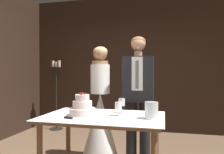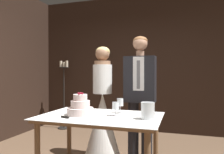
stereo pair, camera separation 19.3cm
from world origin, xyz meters
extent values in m
cube|color=black|center=(0.00, 2.52, 1.45)|extent=(4.77, 0.12, 2.91)
cylinder|color=brown|center=(-0.53, 0.32, 0.37)|extent=(0.06, 0.06, 0.74)
cylinder|color=brown|center=(0.57, 0.32, 0.37)|extent=(0.06, 0.06, 0.74)
cube|color=brown|center=(0.02, 0.00, 0.76)|extent=(1.22, 0.77, 0.03)
cube|color=white|center=(0.02, 0.00, 0.78)|extent=(1.28, 0.83, 0.01)
cylinder|color=beige|center=(-0.20, -0.02, 0.82)|extent=(0.28, 0.28, 0.08)
cylinder|color=beige|center=(-0.20, -0.02, 0.90)|extent=(0.21, 0.21, 0.08)
cylinder|color=beige|center=(-0.20, -0.02, 0.97)|extent=(0.15, 0.15, 0.07)
sphere|color=maroon|center=(-0.18, -0.03, 1.02)|extent=(0.02, 0.02, 0.02)
sphere|color=maroon|center=(-0.21, 0.00, 1.02)|extent=(0.02, 0.02, 0.02)
sphere|color=maroon|center=(-0.23, -0.02, 1.02)|extent=(0.02, 0.02, 0.02)
sphere|color=maroon|center=(-0.20, -0.07, 1.02)|extent=(0.02, 0.02, 0.02)
cube|color=silver|center=(-0.08, -0.29, 0.79)|extent=(0.29, 0.11, 0.00)
cylinder|color=black|center=(-0.27, -0.23, 0.80)|extent=(0.10, 0.05, 0.02)
cylinder|color=silver|center=(0.19, 0.20, 0.79)|extent=(0.07, 0.07, 0.00)
cylinder|color=silver|center=(0.19, 0.20, 0.83)|extent=(0.01, 0.01, 0.08)
cylinder|color=silver|center=(0.19, 0.20, 0.91)|extent=(0.07, 0.07, 0.08)
cylinder|color=maroon|center=(0.19, 0.20, 0.89)|extent=(0.06, 0.06, 0.04)
cylinder|color=silver|center=(0.18, 0.04, 0.79)|extent=(0.07, 0.07, 0.00)
cylinder|color=silver|center=(0.18, 0.04, 0.82)|extent=(0.01, 0.01, 0.07)
cylinder|color=silver|center=(0.18, 0.04, 0.89)|extent=(0.07, 0.07, 0.08)
cylinder|color=maroon|center=(0.18, 0.04, 0.87)|extent=(0.06, 0.06, 0.03)
cylinder|color=silver|center=(0.53, -0.04, 0.87)|extent=(0.13, 0.13, 0.17)
cylinder|color=beige|center=(0.53, -0.04, 0.82)|extent=(0.06, 0.06, 0.08)
sphere|color=#F9CC4C|center=(0.53, -0.04, 0.87)|extent=(0.02, 0.02, 0.02)
cone|color=white|center=(-0.26, 0.83, 0.47)|extent=(0.54, 0.54, 0.94)
cylinder|color=white|center=(-0.26, 0.83, 1.15)|extent=(0.28, 0.28, 0.42)
cylinder|color=#A37556|center=(-0.26, 0.83, 1.39)|extent=(0.24, 0.24, 0.05)
sphere|color=#A37556|center=(-0.26, 0.83, 1.52)|extent=(0.21, 0.21, 0.21)
ellipsoid|color=#D6B770|center=(-0.26, 0.84, 1.55)|extent=(0.21, 0.21, 0.16)
cylinder|color=black|center=(0.20, 0.83, 0.42)|extent=(0.15, 0.15, 0.84)
cylinder|color=black|center=(0.39, 0.83, 0.42)|extent=(0.15, 0.15, 0.84)
cube|color=black|center=(0.30, 0.83, 1.16)|extent=(0.42, 0.24, 0.63)
cube|color=white|center=(0.30, 0.70, 1.23)|extent=(0.15, 0.01, 0.45)
cube|color=slate|center=(0.30, 0.70, 1.22)|extent=(0.04, 0.01, 0.38)
cylinder|color=tan|center=(0.30, 0.83, 1.51)|extent=(0.11, 0.11, 0.08)
sphere|color=tan|center=(0.30, 0.83, 1.65)|extent=(0.20, 0.20, 0.20)
ellipsoid|color=brown|center=(0.30, 0.84, 1.69)|extent=(0.20, 0.20, 0.13)
cylinder|color=black|center=(-1.67, 2.16, 0.01)|extent=(0.28, 0.28, 0.02)
cylinder|color=black|center=(-1.67, 2.16, 0.69)|extent=(0.03, 0.03, 1.35)
cylinder|color=black|center=(-1.67, 2.16, 1.37)|extent=(0.22, 0.22, 0.01)
cylinder|color=beige|center=(-1.74, 2.16, 1.45)|extent=(0.06, 0.06, 0.14)
cylinder|color=beige|center=(-1.67, 2.16, 1.43)|extent=(0.06, 0.06, 0.11)
cylinder|color=beige|center=(-1.59, 2.16, 1.45)|extent=(0.06, 0.06, 0.14)
camera|label=1|loc=(0.65, -2.23, 1.24)|focal=35.00mm
camera|label=2|loc=(0.84, -2.17, 1.24)|focal=35.00mm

